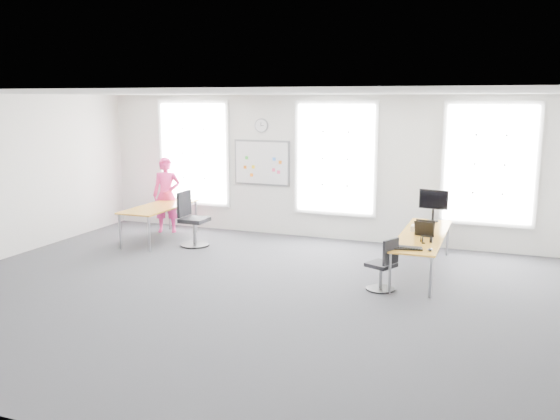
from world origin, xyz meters
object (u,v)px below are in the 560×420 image
at_px(chair_left, 192,222).
at_px(keyboard, 406,248).
at_px(desk_right, 422,237).
at_px(headphones, 426,239).
at_px(monitor, 433,203).
at_px(chair_right, 384,268).
at_px(desk_left, 160,209).
at_px(person, 167,195).

relative_size(chair_left, keyboard, 2.20).
bearing_deg(chair_left, desk_right, -92.52).
bearing_deg(keyboard, headphones, 54.34).
bearing_deg(monitor, headphones, -76.85).
distance_m(chair_right, headphones, 0.91).
relative_size(chair_right, monitor, 1.39).
height_order(desk_right, desk_left, desk_left).
height_order(person, headphones, person).
xyz_separation_m(chair_left, monitor, (4.61, 0.88, 0.54)).
bearing_deg(desk_right, headphones, -77.13).
bearing_deg(desk_right, keyboard, -95.78).
bearing_deg(desk_left, person, 110.02).
xyz_separation_m(desk_left, person, (-0.26, 0.71, 0.17)).
height_order(desk_right, chair_right, chair_right).
bearing_deg(desk_left, chair_left, -13.15).
height_order(chair_right, headphones, chair_right).
xyz_separation_m(chair_right, person, (-5.28, 2.38, 0.46)).
distance_m(desk_right, headphones, 0.57).
relative_size(chair_left, headphones, 5.89).
relative_size(desk_left, chair_left, 1.81).
bearing_deg(desk_left, headphones, -10.42).
distance_m(chair_left, headphones, 4.78).
bearing_deg(chair_right, monitor, -165.88).
height_order(person, monitor, person).
relative_size(desk_right, chair_right, 3.26).
distance_m(desk_left, person, 0.77).
xyz_separation_m(desk_left, chair_left, (0.86, -0.20, -0.18)).
distance_m(keyboard, headphones, 0.58).
distance_m(desk_right, keyboard, 1.09).
bearing_deg(chair_left, chair_right, -108.59).
height_order(person, keyboard, person).
height_order(chair_left, monitor, monitor).
height_order(desk_left, chair_right, chair_right).
relative_size(headphones, monitor, 0.31).
bearing_deg(desk_left, monitor, 7.05).
bearing_deg(keyboard, chair_right, -171.44).
xyz_separation_m(chair_right, monitor, (0.45, 2.35, 0.66)).
xyz_separation_m(chair_left, person, (-1.12, 0.91, 0.35)).
bearing_deg(headphones, monitor, 103.21).
bearing_deg(desk_right, chair_right, -109.21).
distance_m(desk_left, chair_left, 0.90).
distance_m(person, headphones, 6.08).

